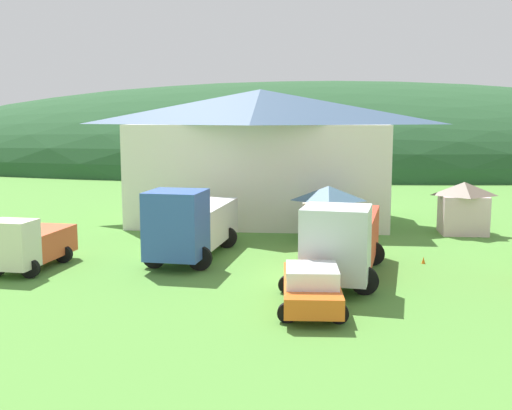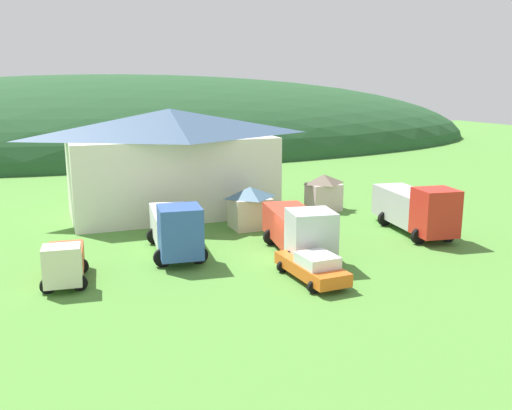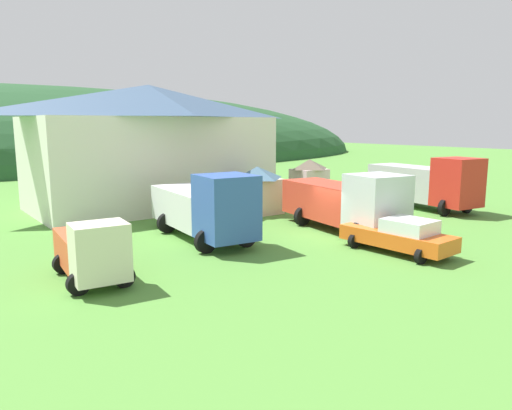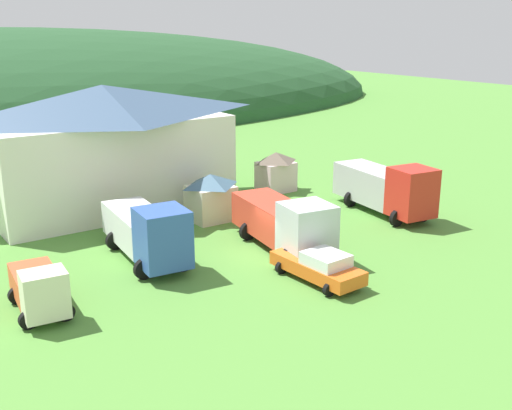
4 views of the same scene
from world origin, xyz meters
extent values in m
plane|color=#518C38|center=(0.00, 0.00, 0.00)|extent=(200.00, 200.00, 0.00)
ellipsoid|color=#234C28|center=(0.00, 67.44, 0.00)|extent=(136.13, 60.00, 24.19)
cube|color=white|center=(-3.48, 14.14, 3.21)|extent=(16.12, 8.75, 6.42)
pyramid|color=#3D5675|center=(-3.48, 14.14, 7.54)|extent=(17.41, 9.45, 2.25)
cube|color=beige|center=(0.91, 7.23, 1.17)|extent=(2.79, 2.50, 2.34)
pyramid|color=#42667F|center=(0.91, 7.23, 2.75)|extent=(3.01, 2.70, 0.82)
cube|color=beige|center=(8.92, 10.70, 1.15)|extent=(2.61, 2.19, 2.29)
pyramid|color=#6B5B4C|center=(8.92, 10.70, 2.69)|extent=(2.82, 2.36, 0.80)
cube|color=beige|center=(-12.77, -1.60, 1.44)|extent=(2.04, 1.69, 2.08)
cube|color=black|center=(-12.78, -1.67, 1.90)|extent=(1.14, 1.30, 0.67)
cube|color=#DB512D|center=(-12.54, 0.80, 1.04)|extent=(2.22, 3.47, 1.27)
cylinder|color=black|center=(-11.98, -1.68, 0.40)|extent=(0.80, 0.30, 0.80)
cylinder|color=black|center=(-13.57, -1.52, 0.40)|extent=(0.80, 0.30, 0.80)
cylinder|color=black|center=(-11.69, 1.21, 0.40)|extent=(0.80, 0.30, 0.80)
cylinder|color=black|center=(-13.29, 1.37, 0.40)|extent=(0.80, 0.30, 0.80)
cube|color=#3356AD|center=(-6.02, 0.48, 2.07)|extent=(2.71, 2.73, 3.05)
cube|color=black|center=(-6.04, 0.35, 2.74)|extent=(1.52, 2.12, 0.97)
cube|color=silver|center=(-5.62, 4.57, 1.50)|extent=(3.02, 5.95, 1.89)
cylinder|color=black|center=(-4.94, 0.37, 0.55)|extent=(1.10, 0.30, 1.10)
cylinder|color=black|center=(-7.11, 0.58, 0.55)|extent=(1.10, 0.30, 1.10)
cylinder|color=black|center=(-4.45, 5.32, 0.55)|extent=(1.10, 0.30, 1.10)
cylinder|color=black|center=(-6.62, 5.53, 0.55)|extent=(1.10, 0.30, 1.10)
cube|color=silver|center=(1.05, -2.65, 1.99)|extent=(2.91, 2.86, 2.88)
cube|color=black|center=(1.04, -2.77, 2.62)|extent=(1.66, 2.19, 0.92)
cube|color=red|center=(1.66, 1.46, 1.55)|extent=(3.39, 6.10, 2.00)
cylinder|color=black|center=(2.18, -2.81, 0.55)|extent=(1.10, 0.30, 1.10)
cylinder|color=black|center=(-0.07, -2.48, 0.55)|extent=(1.10, 0.30, 1.10)
cylinder|color=black|center=(2.92, 2.15, 0.55)|extent=(1.10, 0.30, 1.10)
cylinder|color=black|center=(0.67, 2.48, 0.55)|extent=(1.10, 0.30, 1.10)
cube|color=red|center=(11.21, -1.04, 2.15)|extent=(2.85, 2.75, 3.20)
cube|color=black|center=(11.19, -1.16, 2.85)|extent=(1.61, 2.11, 1.02)
cube|color=#B2B2B7|center=(11.75, 3.11, 1.72)|extent=(3.30, 6.21, 2.35)
cylinder|color=black|center=(12.33, -1.19, 0.55)|extent=(1.10, 0.30, 1.10)
cylinder|color=black|center=(10.09, -0.89, 0.55)|extent=(1.10, 0.30, 1.10)
cylinder|color=black|center=(12.98, 3.84, 0.55)|extent=(1.10, 0.30, 1.10)
cylinder|color=black|center=(10.74, 4.14, 0.55)|extent=(1.10, 0.30, 1.10)
cube|color=orange|center=(0.11, -4.65, 0.69)|extent=(2.25, 5.37, 0.70)
cube|color=silver|center=(0.14, -5.28, 1.35)|extent=(1.92, 2.20, 0.62)
cylinder|color=black|center=(1.07, -6.39, 0.34)|extent=(0.68, 0.24, 0.68)
cylinder|color=black|center=(-0.66, -6.48, 0.34)|extent=(0.68, 0.24, 0.68)
cylinder|color=black|center=(0.88, -2.81, 0.34)|extent=(0.68, 0.24, 0.68)
cylinder|color=black|center=(-0.85, -2.90, 0.34)|extent=(0.68, 0.24, 0.68)
cone|color=orange|center=(5.34, 2.68, 0.00)|extent=(0.36, 0.36, 0.64)
camera|label=1|loc=(0.29, -26.69, 6.87)|focal=43.62mm
camera|label=2|loc=(-13.25, -30.95, 10.73)|focal=39.14mm
camera|label=3|loc=(-18.29, -18.16, 5.92)|focal=33.73mm
camera|label=4|loc=(-19.42, -27.13, 12.82)|focal=43.57mm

